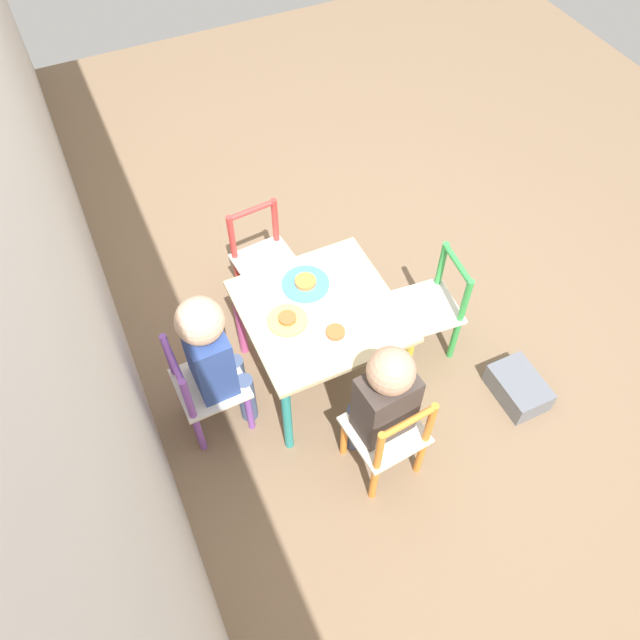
% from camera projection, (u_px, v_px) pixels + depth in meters
% --- Properties ---
extents(ground_plane, '(6.00, 6.00, 0.00)m').
position_uv_depth(ground_plane, '(320.00, 373.00, 2.75)').
color(ground_plane, '#7F664C').
extents(house_wall, '(6.00, 0.06, 2.60)m').
position_uv_depth(house_wall, '(38.00, 200.00, 1.52)').
color(house_wall, silver).
rests_on(house_wall, ground_plane).
extents(kids_table, '(0.58, 0.58, 0.46)m').
position_uv_depth(kids_table, '(320.00, 320.00, 2.44)').
color(kids_table, beige).
rests_on(kids_table, ground_plane).
extents(chair_purple, '(0.27, 0.27, 0.51)m').
position_uv_depth(chair_purple, '(205.00, 388.00, 2.41)').
color(chair_purple, silver).
rests_on(chair_purple, ground_plane).
extents(chair_orange, '(0.28, 0.28, 0.51)m').
position_uv_depth(chair_orange, '(388.00, 436.00, 2.29)').
color(chair_orange, silver).
rests_on(chair_orange, ground_plane).
extents(chair_red, '(0.28, 0.28, 0.51)m').
position_uv_depth(chair_red, '(265.00, 262.00, 2.81)').
color(chair_red, silver).
rests_on(chair_red, ground_plane).
extents(chair_green, '(0.28, 0.28, 0.51)m').
position_uv_depth(chair_green, '(430.00, 308.00, 2.65)').
color(chair_green, silver).
rests_on(chair_green, ground_plane).
extents(child_back, '(0.20, 0.22, 0.74)m').
position_uv_depth(child_back, '(212.00, 353.00, 2.27)').
color(child_back, '#4C608E').
rests_on(child_back, ground_plane).
extents(child_left, '(0.22, 0.21, 0.72)m').
position_uv_depth(child_left, '(383.00, 399.00, 2.17)').
color(child_left, '#4C608E').
rests_on(child_left, ground_plane).
extents(plate_back, '(0.15, 0.15, 0.03)m').
position_uv_depth(plate_back, '(288.00, 320.00, 2.34)').
color(plate_back, '#EADB66').
rests_on(plate_back, kids_table).
extents(plate_left, '(0.16, 0.16, 0.03)m').
position_uv_depth(plate_left, '(335.00, 334.00, 2.30)').
color(plate_left, white).
rests_on(plate_left, kids_table).
extents(plate_right, '(0.19, 0.19, 0.03)m').
position_uv_depth(plate_right, '(306.00, 283.00, 2.45)').
color(plate_right, '#4C9EE0').
rests_on(plate_right, kids_table).
extents(storage_bin, '(0.25, 0.18, 0.11)m').
position_uv_depth(storage_bin, '(518.00, 388.00, 2.64)').
color(storage_bin, slate).
rests_on(storage_bin, ground_plane).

